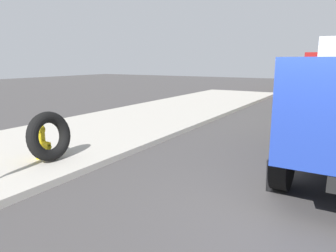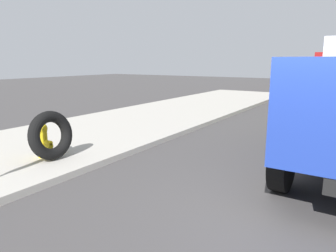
% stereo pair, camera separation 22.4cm
% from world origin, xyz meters
% --- Properties ---
extents(ground_plane, '(80.00, 80.00, 0.00)m').
position_xyz_m(ground_plane, '(0.00, 0.00, 0.00)').
color(ground_plane, '#423F3F').
extents(sidewalk_curb, '(36.00, 5.00, 0.15)m').
position_xyz_m(sidewalk_curb, '(0.00, 6.50, 0.07)').
color(sidewalk_curb, '#ADA89E').
rests_on(sidewalk_curb, ground).
extents(fire_hydrant, '(0.27, 0.61, 0.81)m').
position_xyz_m(fire_hydrant, '(-0.61, 5.33, 0.58)').
color(fire_hydrant, yellow).
rests_on(fire_hydrant, sidewalk_curb).
extents(loose_tire, '(1.11, 0.41, 1.13)m').
position_xyz_m(loose_tire, '(-0.62, 4.99, 0.71)').
color(loose_tire, black).
rests_on(loose_tire, sidewalk_curb).
extents(dump_truck_yellow, '(7.05, 2.93, 3.00)m').
position_xyz_m(dump_truck_yellow, '(24.15, 1.61, 1.61)').
color(dump_truck_yellow, gold).
rests_on(dump_truck_yellow, ground).
extents(dump_truck_gray, '(7.01, 2.82, 3.00)m').
position_xyz_m(dump_truck_gray, '(33.48, 1.70, 1.61)').
color(dump_truck_gray, slate).
rests_on(dump_truck_gray, ground).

